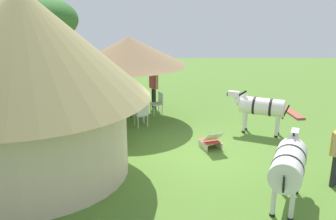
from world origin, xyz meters
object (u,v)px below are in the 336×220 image
shade_umbrella (129,51)px  acacia_tree_left_background (40,20)px  thatched_hut (28,75)px  patio_chair_near_hut (101,108)px  zebra_nearest_camera (261,107)px  zebra_by_umbrella (289,164)px  patio_dining_table (131,102)px  patio_chair_near_lawn (142,113)px  patio_chair_east_end (158,102)px  guest_beside_umbrella (154,84)px  patio_chair_west_end (125,98)px  striped_lounge_chair (211,141)px

shade_umbrella → acacia_tree_left_background: acacia_tree_left_background is taller
thatched_hut → patio_chair_near_hut: (4.44, -0.97, -2.22)m
patio_chair_near_hut → zebra_nearest_camera: bearing=58.3°
zebra_nearest_camera → zebra_by_umbrella: zebra_by_umbrella is taller
patio_dining_table → patio_chair_near_hut: 1.19m
acacia_tree_left_background → patio_chair_near_lawn: bearing=-110.9°
patio_dining_table → zebra_nearest_camera: zebra_nearest_camera is taller
patio_chair_near_hut → patio_chair_east_end: same height
zebra_by_umbrella → zebra_nearest_camera: bearing=107.6°
guest_beside_umbrella → zebra_nearest_camera: size_ratio=0.83×
shade_umbrella → patio_chair_near_hut: size_ratio=4.84×
zebra_by_umbrella → patio_chair_near_hut: bearing=155.2°
patio_chair_east_end → patio_chair_west_end: bearing=42.5°
shade_umbrella → striped_lounge_chair: shade_umbrella is taller
thatched_hut → patio_chair_near_hut: bearing=-12.3°
thatched_hut → striped_lounge_chair: size_ratio=6.76×
zebra_nearest_camera → patio_chair_near_hut: bearing=101.2°
thatched_hut → guest_beside_umbrella: 7.16m
patio_dining_table → guest_beside_umbrella: 1.75m
patio_chair_west_end → patio_chair_near_lawn: (-2.18, -0.88, 0.00)m
patio_dining_table → striped_lounge_chair: 4.25m
patio_chair_west_end → guest_beside_umbrella: size_ratio=0.53×
acacia_tree_left_background → patio_dining_table: bearing=-97.3°
patio_chair_near_hut → striped_lounge_chair: 4.83m
thatched_hut → zebra_by_umbrella: (-1.55, -6.32, -1.73)m
zebra_nearest_camera → zebra_by_umbrella: (-4.65, 0.47, 0.04)m
striped_lounge_chair → zebra_by_umbrella: size_ratio=0.42×
guest_beside_umbrella → acacia_tree_left_background: 5.20m
thatched_hut → patio_chair_near_hut: 5.05m
guest_beside_umbrella → patio_chair_east_end: bearing=163.5°
patio_chair_east_end → acacia_tree_left_background: 5.56m
zebra_by_umbrella → shade_umbrella: bearing=147.1°
patio_dining_table → zebra_nearest_camera: 5.02m
patio_chair_west_end → zebra_by_umbrella: size_ratio=0.41×
patio_chair_east_end → striped_lounge_chair: (-3.58, -1.78, -0.26)m
patio_chair_east_end → guest_beside_umbrella: bearing=-10.7°
zebra_by_umbrella → thatched_hut: bearing=-170.3°
guest_beside_umbrella → zebra_nearest_camera: bearing=-158.5°
zebra_nearest_camera → patio_dining_table: bearing=94.1°
patio_chair_near_lawn → striped_lounge_chair: patio_chair_near_lawn is taller
shade_umbrella → striped_lounge_chair: bearing=-137.5°
shade_umbrella → patio_chair_west_end: 2.45m
patio_chair_west_end → acacia_tree_left_background: 4.52m
zebra_by_umbrella → patio_dining_table: bearing=147.1°
patio_dining_table → patio_chair_east_end: (0.46, -1.08, -0.14)m
thatched_hut → patio_chair_east_end: thatched_hut is taller
shade_umbrella → patio_chair_near_lawn: size_ratio=4.84×
shade_umbrella → zebra_by_umbrella: (-6.36, -4.24, -1.66)m
patio_chair_west_end → patio_chair_east_end: same height
patio_chair_near_lawn → striped_lounge_chair: (-2.06, -2.35, -0.26)m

